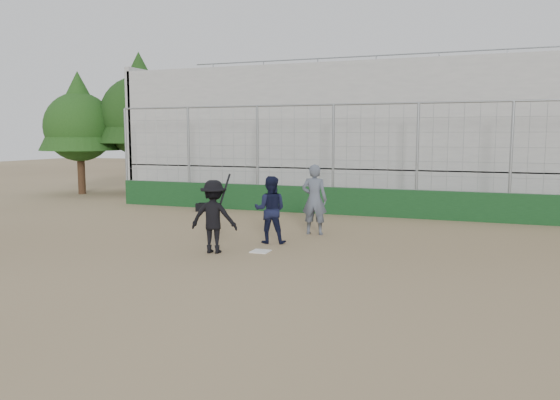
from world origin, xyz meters
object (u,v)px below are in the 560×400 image
(equipment_bag, at_px, (205,207))
(umpire, at_px, (314,203))
(batter_at_plate, at_px, (214,217))
(catcher_crouched, at_px, (270,221))

(equipment_bag, bearing_deg, umpire, -31.32)
(umpire, height_order, equipment_bag, umpire)
(umpire, distance_m, equipment_bag, 6.32)
(batter_at_plate, distance_m, catcher_crouched, 1.83)
(batter_at_plate, xyz_separation_m, equipment_bag, (-3.75, 6.53, -0.75))
(catcher_crouched, bearing_deg, batter_at_plate, -119.21)
(batter_at_plate, relative_size, equipment_bag, 2.60)
(catcher_crouched, distance_m, umpire, 1.87)
(catcher_crouched, distance_m, equipment_bag, 6.80)
(umpire, bearing_deg, catcher_crouched, 64.69)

